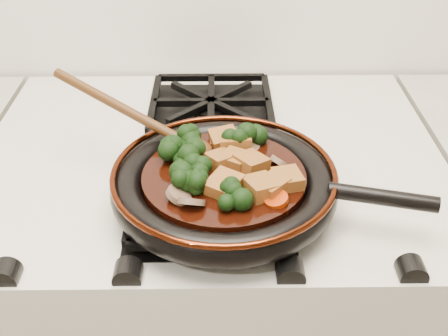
{
  "coord_description": "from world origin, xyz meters",
  "views": [
    {
      "loc": [
        0.01,
        0.91,
        1.4
      ],
      "look_at": [
        0.02,
        1.55,
        0.97
      ],
      "focal_mm": 45.0,
      "sensor_mm": 36.0,
      "label": 1
    }
  ],
  "objects": [
    {
      "name": "stove",
      "position": [
        0.0,
        1.69,
        0.45
      ],
      "size": [
        0.76,
        0.6,
        0.9
      ],
      "primitive_type": "cube",
      "color": "beige",
      "rests_on": "ground"
    },
    {
      "name": "burner_grate_front",
      "position": [
        0.0,
        1.55,
        0.91
      ],
      "size": [
        0.23,
        0.23,
        0.03
      ],
      "primitive_type": null,
      "color": "black",
      "rests_on": "stove"
    },
    {
      "name": "burner_grate_back",
      "position": [
        0.0,
        1.83,
        0.91
      ],
      "size": [
        0.23,
        0.23,
        0.03
      ],
      "primitive_type": null,
      "color": "black",
      "rests_on": "stove"
    },
    {
      "name": "skillet",
      "position": [
        0.02,
        1.54,
        0.94
      ],
      "size": [
        0.43,
        0.31,
        0.05
      ],
      "rotation": [
        0.0,
        0.0,
        -0.25
      ],
      "color": "black",
      "rests_on": "burner_grate_front"
    },
    {
      "name": "braising_sauce",
      "position": [
        0.02,
        1.55,
        0.95
      ],
      "size": [
        0.23,
        0.23,
        0.02
      ],
      "primitive_type": "cylinder",
      "color": "black",
      "rests_on": "skillet"
    },
    {
      "name": "tofu_cube_0",
      "position": [
        0.04,
        1.57,
        0.97
      ],
      "size": [
        0.05,
        0.05,
        0.02
      ],
      "primitive_type": "cube",
      "rotation": [
        -0.01,
        -0.02,
        2.63
      ],
      "color": "brown",
      "rests_on": "braising_sauce"
    },
    {
      "name": "tofu_cube_1",
      "position": [
        0.07,
        1.5,
        0.97
      ],
      "size": [
        0.05,
        0.06,
        0.03
      ],
      "primitive_type": "cube",
      "rotation": [
        0.08,
        0.06,
        2.04
      ],
      "color": "brown",
      "rests_on": "braising_sauce"
    },
    {
      "name": "tofu_cube_2",
      "position": [
        0.04,
        1.62,
        0.97
      ],
      "size": [
        0.05,
        0.05,
        0.03
      ],
      "primitive_type": "cube",
      "rotation": [
        -0.03,
        0.12,
        1.63
      ],
      "color": "brown",
      "rests_on": "braising_sauce"
    },
    {
      "name": "tofu_cube_3",
      "position": [
        0.1,
        1.52,
        0.97
      ],
      "size": [
        0.04,
        0.05,
        0.02
      ],
      "primitive_type": "cube",
      "rotation": [
        -0.0,
        -0.01,
        1.81
      ],
      "color": "brown",
      "rests_on": "braising_sauce"
    },
    {
      "name": "tofu_cube_4",
      "position": [
        0.02,
        1.62,
        0.97
      ],
      "size": [
        0.05,
        0.05,
        0.03
      ],
      "primitive_type": "cube",
      "rotation": [
        0.07,
        -0.1,
        0.24
      ],
      "color": "brown",
      "rests_on": "braising_sauce"
    },
    {
      "name": "tofu_cube_5",
      "position": [
        0.06,
        1.56,
        0.97
      ],
      "size": [
        0.06,
        0.06,
        0.03
      ],
      "primitive_type": "cube",
      "rotation": [
        0.1,
        0.03,
        2.24
      ],
      "color": "brown",
      "rests_on": "braising_sauce"
    },
    {
      "name": "tofu_cube_6",
      "position": [
        0.08,
        1.5,
        0.97
      ],
      "size": [
        0.05,
        0.05,
        0.03
      ],
      "primitive_type": "cube",
      "rotation": [
        -0.05,
        -0.06,
        0.75
      ],
      "color": "brown",
      "rests_on": "braising_sauce"
    },
    {
      "name": "tofu_cube_7",
      "position": [
        0.02,
        1.57,
        0.97
      ],
      "size": [
        0.05,
        0.05,
        0.03
      ],
      "primitive_type": "cube",
      "rotation": [
        -0.1,
        0.07,
        0.62
      ],
      "color": "brown",
      "rests_on": "braising_sauce"
    },
    {
      "name": "tofu_cube_8",
      "position": [
        0.02,
        1.51,
        0.97
      ],
      "size": [
        0.06,
        0.06,
        0.03
      ],
      "primitive_type": "cube",
      "rotation": [
        0.03,
        -0.1,
        1.01
      ],
      "color": "brown",
      "rests_on": "braising_sauce"
    },
    {
      "name": "broccoli_floret_0",
      "position": [
        -0.01,
        1.53,
        0.97
      ],
      "size": [
        0.08,
        0.08,
        0.05
      ],
      "primitive_type": null,
      "rotation": [
        0.05,
        -0.07,
        0.32
      ],
      "color": "black",
      "rests_on": "braising_sauce"
    },
    {
      "name": "broccoli_floret_1",
      "position": [
        -0.03,
        1.52,
        0.97
      ],
      "size": [
        0.09,
        0.09,
        0.06
      ],
      "primitive_type": null,
      "rotation": [
        -0.16,
        0.01,
        0.95
      ],
      "color": "black",
      "rests_on": "braising_sauce"
    },
    {
      "name": "broccoli_floret_2",
      "position": [
        -0.05,
        1.59,
        0.97
      ],
      "size": [
        0.08,
        0.09,
        0.07
      ],
      "primitive_type": null,
      "rotation": [
        0.17,
        -0.11,
        0.37
      ],
      "color": "black",
      "rests_on": "braising_sauce"
    },
    {
      "name": "broccoli_floret_3",
      "position": [
        -0.04,
        1.56,
        0.97
      ],
      "size": [
        0.09,
        0.08,
        0.06
      ],
      "primitive_type": null,
      "rotation": [
        -0.08,
        0.16,
        2.45
      ],
      "color": "black",
      "rests_on": "braising_sauce"
    },
    {
      "name": "broccoli_floret_4",
      "position": [
        0.04,
        1.61,
        0.97
      ],
      "size": [
        0.09,
        0.07,
        0.07
      ],
      "primitive_type": null,
      "rotation": [
        0.24,
        0.14,
        1.13
      ],
      "color": "black",
      "rests_on": "braising_sauce"
    },
    {
      "name": "broccoli_floret_5",
      "position": [
        0.03,
        1.48,
        0.97
      ],
      "size": [
        0.07,
        0.08,
        0.07
      ],
      "primitive_type": null,
      "rotation": [
        0.11,
        -0.19,
        1.35
      ],
      "color": "black",
      "rests_on": "braising_sauce"
    },
    {
      "name": "broccoli_floret_6",
      "position": [
        -0.03,
        1.59,
        0.97
      ],
      "size": [
        0.08,
        0.07,
        0.07
      ],
      "primitive_type": null,
      "rotation": [
        -0.11,
        -0.2,
        0.37
      ],
      "color": "black",
      "rests_on": "braising_sauce"
    },
    {
      "name": "broccoli_floret_7",
      "position": [
        -0.03,
        1.62,
        0.97
      ],
      "size": [
        0.09,
        0.08,
        0.07
      ],
      "primitive_type": null,
      "rotation": [
        -0.2,
        -0.18,
        1.03
      ],
      "color": "black",
      "rests_on": "braising_sauce"
    },
    {
      "name": "broccoli_floret_8",
      "position": [
        0.06,
        1.63,
        0.97
      ],
      "size": [
        0.09,
        0.08,
        0.06
      ],
      "primitive_type": null,
      "rotation": [
        0.01,
        -0.24,
        0.33
      ],
      "color": "black",
      "rests_on": "braising_sauce"
    },
    {
      "name": "broccoli_floret_9",
      "position": [
        -0.03,
        1.51,
        0.97
      ],
      "size": [
        0.06,
        0.07,
        0.06
      ],
      "primitive_type": null,
      "rotation": [
        -0.04,
        -0.25,
        1.65
      ],
      "color": "black",
      "rests_on": "braising_sauce"
    },
    {
      "name": "carrot_coin_0",
      "position": [
        0.05,
        1.64,
        0.96
      ],
      "size": [
        0.03,
        0.03,
        0.01
      ],
      "primitive_type": "cylinder",
      "rotation": [
        0.04,
        -0.15,
        0.0
      ],
      "color": "#A22A04",
      "rests_on": "braising_sauce"
    },
    {
      "name": "carrot_coin_1",
      "position": [
        0.09,
        1.48,
        0.96
      ],
      "size": [
        0.03,
        0.03,
        0.02
      ],
      "primitive_type": "cylinder",
      "rotation": [
        0.11,
        -0.21,
        0.0
      ],
      "color": "#A22A04",
      "rests_on": "braising_sauce"
    },
    {
      "name": "carrot_coin_2",
      "position": [
        -0.0,
        1.57,
        0.96
      ],
      "size": [
        0.03,
        0.03,
        0.02
      ],
      "primitive_type": "cylinder",
      "rotation": [
        0.19,
        0.2,
        0.0
      ],
      "color": "#A22A04",
      "rests_on": "braising_sauce"
    },
    {
      "name": "carrot_coin_3",
      "position": [
        0.01,
        1.57,
        0.96
      ],
      "size": [
        0.03,
        0.03,
        0.02
      ],
      "primitive_type": "cylinder",
      "rotation": [
        -0.16,
        -0.24,
        0.0
      ],
      "color": "#A22A04",
      "rests_on": "braising_sauce"
    },
    {
      "name": "carrot_coin_4",
      "position": [
        0.01,
        1.51,
        0.96
      ],
      "size": [
        0.03,
        0.03,
        0.01
      ],
      "primitive_type": "cylinder",
      "rotation": [
        0.18,
        -0.05,
        0.0
      ],
      "color": "#A22A04",
      "rests_on": "braising_sauce"
    },
    {
      "name": "carrot_coin_5",
      "position": [
        0.01,
        1.62,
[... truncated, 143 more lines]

